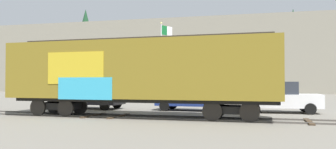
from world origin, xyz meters
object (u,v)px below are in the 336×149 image
Objects in this scene: parked_car_black at (92,96)px; freight_car at (139,71)px; flagpole at (164,49)px; parked_car_white at (277,97)px; parked_car_blue at (189,98)px.

freight_car is at bearing -43.05° from parked_car_black.
flagpole reaches higher than freight_car.
flagpole reaches higher than parked_car_white.
flagpole is 13.76m from parked_car_white.
parked_car_black is at bearing -106.24° from flagpole.
flagpole is 10.32m from parked_car_black.
parked_car_white is at bearing -0.29° from parked_car_black.
flagpole is at bearing 99.59° from freight_car.
parked_car_black is 0.86× the size of parked_car_white.
parked_car_black is 0.97× the size of parked_car_blue.
freight_car is at bearing -147.11° from parked_car_white.
freight_car is 3.30× the size of parked_car_blue.
parked_car_black reaches higher than parked_car_blue.
parked_car_blue is (4.05, -8.97, -4.03)m from flagpole.
parked_car_white is (7.12, 4.60, -1.45)m from freight_car.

